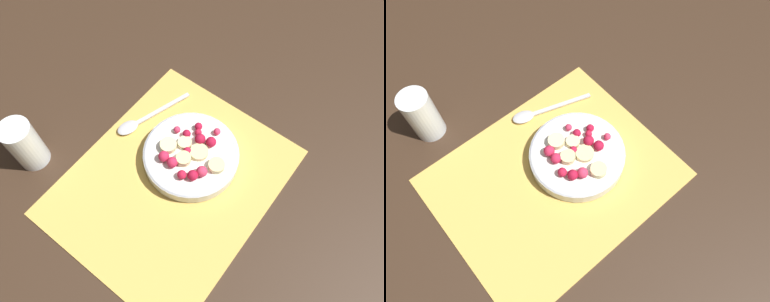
{
  "view_description": "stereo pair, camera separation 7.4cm",
  "coord_description": "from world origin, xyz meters",
  "views": [
    {
      "loc": [
        -0.21,
        -0.21,
        0.69
      ],
      "look_at": [
        0.06,
        -0.0,
        0.04
      ],
      "focal_mm": 35.0,
      "sensor_mm": 36.0,
      "label": 1
    },
    {
      "loc": [
        -0.16,
        -0.27,
        0.69
      ],
      "look_at": [
        0.06,
        -0.0,
        0.04
      ],
      "focal_mm": 35.0,
      "sensor_mm": 36.0,
      "label": 2
    }
  ],
  "objects": [
    {
      "name": "placemat",
      "position": [
        0.0,
        0.0,
        0.0
      ],
      "size": [
        0.45,
        0.37,
        0.01
      ],
      "color": "#E0B251",
      "rests_on": "ground_plane"
    },
    {
      "name": "spoon",
      "position": [
        0.06,
        0.14,
        0.01
      ],
      "size": [
        0.18,
        0.08,
        0.01
      ],
      "rotation": [
        0.0,
        0.0,
        2.83
      ],
      "color": "silver",
      "rests_on": "placemat"
    },
    {
      "name": "ground_plane",
      "position": [
        0.0,
        0.0,
        0.0
      ],
      "size": [
        3.0,
        3.0,
        0.0
      ],
      "primitive_type": "plane",
      "color": "#382619"
    },
    {
      "name": "fruit_bowl",
      "position": [
        0.06,
        -0.0,
        0.02
      ],
      "size": [
        0.19,
        0.19,
        0.05
      ],
      "color": "silver",
      "rests_on": "placemat"
    },
    {
      "name": "drinking_glass",
      "position": [
        -0.13,
        0.26,
        0.06
      ],
      "size": [
        0.06,
        0.06,
        0.11
      ],
      "color": "white",
      "rests_on": "ground_plane"
    }
  ]
}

